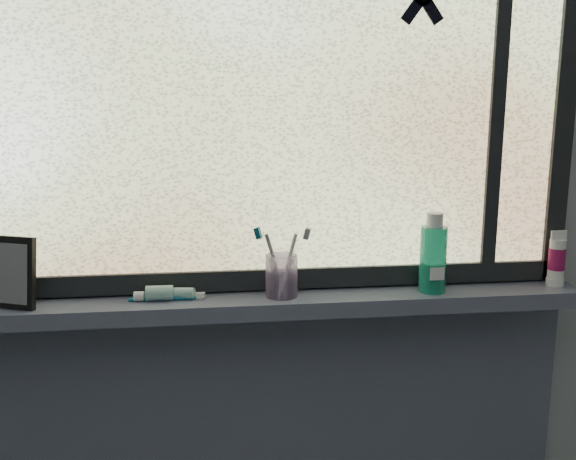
# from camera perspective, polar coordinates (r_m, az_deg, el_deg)

# --- Properties ---
(wall_back) EXTENTS (3.00, 0.01, 2.50)m
(wall_back) POSITION_cam_1_polar(r_m,az_deg,el_deg) (1.57, -3.20, 2.92)
(wall_back) COLOR #9EA3A8
(wall_back) RESTS_ON ground
(windowsill) EXTENTS (1.62, 0.14, 0.04)m
(windowsill) POSITION_cam_1_polar(r_m,az_deg,el_deg) (1.56, -2.90, -6.62)
(windowsill) COLOR #52576D
(windowsill) RESTS_ON wall_back
(window_pane) EXTENTS (1.50, 0.01, 1.00)m
(window_pane) POSITION_cam_1_polar(r_m,az_deg,el_deg) (1.53, -3.26, 13.18)
(window_pane) COLOR silver
(window_pane) RESTS_ON wall_back
(frame_bottom) EXTENTS (1.60, 0.03, 0.05)m
(frame_bottom) POSITION_cam_1_polar(r_m,az_deg,el_deg) (1.59, -3.05, -4.36)
(frame_bottom) COLOR black
(frame_bottom) RESTS_ON windowsill
(frame_right) EXTENTS (0.05, 0.03, 1.10)m
(frame_right) POSITION_cam_1_polar(r_m,az_deg,el_deg) (1.76, 23.45, 12.08)
(frame_right) COLOR black
(frame_right) RESTS_ON wall_back
(frame_mullion) EXTENTS (0.03, 0.03, 1.00)m
(frame_mullion) POSITION_cam_1_polar(r_m,az_deg,el_deg) (1.68, 18.17, 12.51)
(frame_mullion) COLOR black
(frame_mullion) RESTS_ON wall_back
(vanity_mirror) EXTENTS (0.15, 0.11, 0.16)m
(vanity_mirror) POSITION_cam_1_polar(r_m,az_deg,el_deg) (1.59, -23.56, -3.45)
(vanity_mirror) COLOR black
(vanity_mirror) RESTS_ON windowsill
(toothpaste_tube) EXTENTS (0.20, 0.06, 0.04)m
(toothpaste_tube) POSITION_cam_1_polar(r_m,az_deg,el_deg) (1.55, -10.57, -5.49)
(toothpaste_tube) COLOR silver
(toothpaste_tube) RESTS_ON windowsill
(toothbrush_cup) EXTENTS (0.10, 0.10, 0.10)m
(toothbrush_cup) POSITION_cam_1_polar(r_m,az_deg,el_deg) (1.54, -0.58, -4.09)
(toothbrush_cup) COLOR #C6A2D7
(toothbrush_cup) RESTS_ON windowsill
(toothbrush_lying) EXTENTS (0.19, 0.02, 0.01)m
(toothbrush_lying) POSITION_cam_1_polar(r_m,az_deg,el_deg) (1.55, -11.10, -5.95)
(toothbrush_lying) COLOR #0C5B71
(toothbrush_lying) RESTS_ON windowsill
(mouthwash_bottle) EXTENTS (0.08, 0.08, 0.16)m
(mouthwash_bottle) POSITION_cam_1_polar(r_m,az_deg,el_deg) (1.61, 12.79, -1.97)
(mouthwash_bottle) COLOR #20A987
(mouthwash_bottle) RESTS_ON windowsill
(cream_tube) EXTENTS (0.04, 0.04, 0.10)m
(cream_tube) POSITION_cam_1_polar(r_m,az_deg,el_deg) (1.76, 22.80, -2.17)
(cream_tube) COLOR silver
(cream_tube) RESTS_ON windowsill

